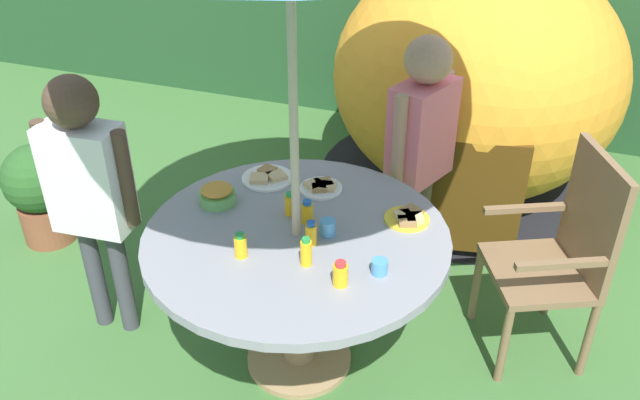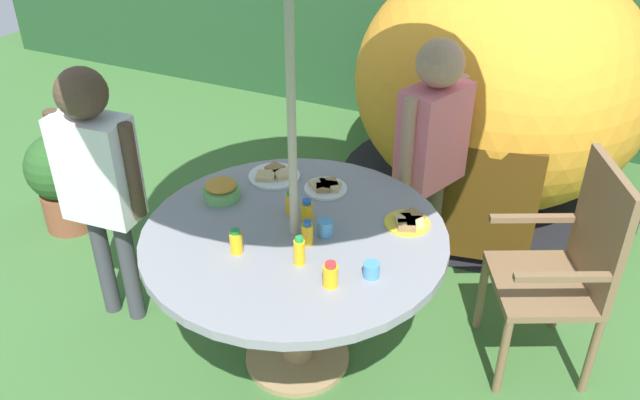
{
  "view_description": "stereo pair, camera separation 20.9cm",
  "coord_description": "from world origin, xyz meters",
  "px_view_note": "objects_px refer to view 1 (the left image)",
  "views": [
    {
      "loc": [
        0.87,
        -2.17,
        2.41
      ],
      "look_at": [
        0.06,
        0.13,
        0.85
      ],
      "focal_mm": 37.71,
      "sensor_mm": 36.0,
      "label": 1
    },
    {
      "loc": [
        1.07,
        -2.1,
        2.41
      ],
      "look_at": [
        0.06,
        0.13,
        0.85
      ],
      "focal_mm": 37.71,
      "sensor_mm": 36.0,
      "label": 2
    }
  ],
  "objects_px": {
    "potted_plant": "(40,189)",
    "juice_bottle_front_edge": "(307,212)",
    "snack_bowl": "(217,194)",
    "juice_bottle_near_right": "(311,234)",
    "wooden_chair": "(562,250)",
    "child_in_white_shirt": "(88,179)",
    "plate_center_front": "(268,177)",
    "plate_far_left": "(321,187)",
    "dome_tent": "(476,75)",
    "juice_bottle_far_right": "(340,274)",
    "juice_bottle_center_back": "(306,252)",
    "cup_near": "(380,267)",
    "garden_table": "(297,258)",
    "plate_mid_right": "(408,218)",
    "child_in_pink_shirt": "(422,132)",
    "juice_bottle_mid_left": "(290,204)",
    "cup_far": "(327,228)",
    "juice_bottle_near_left": "(241,246)"
  },
  "relations": [
    {
      "from": "potted_plant",
      "to": "juice_bottle_front_edge",
      "type": "relative_size",
      "value": 5.66
    },
    {
      "from": "snack_bowl",
      "to": "juice_bottle_near_right",
      "type": "xyz_separation_m",
      "value": [
        0.52,
        -0.16,
        0.01
      ]
    },
    {
      "from": "wooden_chair",
      "to": "child_in_white_shirt",
      "type": "bearing_deg",
      "value": -99.34
    },
    {
      "from": "plate_center_front",
      "to": "juice_bottle_front_edge",
      "type": "height_order",
      "value": "juice_bottle_front_edge"
    },
    {
      "from": "plate_far_left",
      "to": "juice_bottle_front_edge",
      "type": "distance_m",
      "value": 0.28
    },
    {
      "from": "dome_tent",
      "to": "juice_bottle_far_right",
      "type": "xyz_separation_m",
      "value": [
        -0.19,
        -2.27,
        0.03
      ]
    },
    {
      "from": "plate_center_front",
      "to": "juice_bottle_near_right",
      "type": "relative_size",
      "value": 2.25
    },
    {
      "from": "plate_center_front",
      "to": "juice_bottle_center_back",
      "type": "height_order",
      "value": "juice_bottle_center_back"
    },
    {
      "from": "wooden_chair",
      "to": "juice_bottle_front_edge",
      "type": "distance_m",
      "value": 1.18
    },
    {
      "from": "wooden_chair",
      "to": "snack_bowl",
      "type": "bearing_deg",
      "value": -100.49
    },
    {
      "from": "juice_bottle_near_right",
      "to": "cup_near",
      "type": "distance_m",
      "value": 0.33
    },
    {
      "from": "garden_table",
      "to": "juice_bottle_center_back",
      "type": "distance_m",
      "value": 0.29
    },
    {
      "from": "plate_mid_right",
      "to": "child_in_white_shirt",
      "type": "bearing_deg",
      "value": -166.77
    },
    {
      "from": "potted_plant",
      "to": "plate_far_left",
      "type": "relative_size",
      "value": 3.08
    },
    {
      "from": "plate_center_front",
      "to": "plate_mid_right",
      "type": "bearing_deg",
      "value": -9.65
    },
    {
      "from": "child_in_pink_shirt",
      "to": "juice_bottle_mid_left",
      "type": "relative_size",
      "value": 12.25
    },
    {
      "from": "plate_far_left",
      "to": "cup_far",
      "type": "relative_size",
      "value": 2.82
    },
    {
      "from": "cup_far",
      "to": "snack_bowl",
      "type": "bearing_deg",
      "value": 172.18
    },
    {
      "from": "plate_mid_right",
      "to": "plate_far_left",
      "type": "height_order",
      "value": "same"
    },
    {
      "from": "plate_far_left",
      "to": "juice_bottle_near_left",
      "type": "relative_size",
      "value": 1.84
    },
    {
      "from": "plate_center_front",
      "to": "plate_far_left",
      "type": "xyz_separation_m",
      "value": [
        0.28,
        -0.0,
        0.0
      ]
    },
    {
      "from": "child_in_pink_shirt",
      "to": "cup_near",
      "type": "height_order",
      "value": "child_in_pink_shirt"
    },
    {
      "from": "child_in_pink_shirt",
      "to": "juice_bottle_near_right",
      "type": "bearing_deg",
      "value": 5.75
    },
    {
      "from": "cup_near",
      "to": "potted_plant",
      "type": "bearing_deg",
      "value": 164.95
    },
    {
      "from": "plate_far_left",
      "to": "juice_bottle_front_edge",
      "type": "relative_size",
      "value": 1.84
    },
    {
      "from": "juice_bottle_near_right",
      "to": "juice_bottle_mid_left",
      "type": "height_order",
      "value": "juice_bottle_mid_left"
    },
    {
      "from": "plate_mid_right",
      "to": "potted_plant",
      "type": "bearing_deg",
      "value": 175.04
    },
    {
      "from": "juice_bottle_near_right",
      "to": "garden_table",
      "type": "bearing_deg",
      "value": 150.89
    },
    {
      "from": "potted_plant",
      "to": "cup_near",
      "type": "bearing_deg",
      "value": -15.05
    },
    {
      "from": "garden_table",
      "to": "snack_bowl",
      "type": "distance_m",
      "value": 0.48
    },
    {
      "from": "juice_bottle_near_right",
      "to": "cup_far",
      "type": "bearing_deg",
      "value": 63.5
    },
    {
      "from": "dome_tent",
      "to": "juice_bottle_far_right",
      "type": "bearing_deg",
      "value": -105.15
    },
    {
      "from": "child_in_pink_shirt",
      "to": "cup_far",
      "type": "distance_m",
      "value": 0.86
    },
    {
      "from": "juice_bottle_far_right",
      "to": "garden_table",
      "type": "bearing_deg",
      "value": 137.49
    },
    {
      "from": "juice_bottle_front_edge",
      "to": "cup_near",
      "type": "height_order",
      "value": "juice_bottle_front_edge"
    },
    {
      "from": "garden_table",
      "to": "juice_bottle_mid_left",
      "type": "xyz_separation_m",
      "value": [
        -0.08,
        0.13,
        0.18
      ]
    },
    {
      "from": "plate_center_front",
      "to": "juice_bottle_near_left",
      "type": "xyz_separation_m",
      "value": [
        0.14,
        -0.6,
        0.04
      ]
    },
    {
      "from": "child_in_white_shirt",
      "to": "juice_bottle_near_left",
      "type": "xyz_separation_m",
      "value": [
        0.82,
        -0.15,
        -0.07
      ]
    },
    {
      "from": "wooden_chair",
      "to": "cup_far",
      "type": "distance_m",
      "value": 1.1
    },
    {
      "from": "dome_tent",
      "to": "snack_bowl",
      "type": "height_order",
      "value": "dome_tent"
    },
    {
      "from": "wooden_chair",
      "to": "cup_near",
      "type": "relative_size",
      "value": 15.9
    },
    {
      "from": "potted_plant",
      "to": "juice_bottle_far_right",
      "type": "bearing_deg",
      "value": -18.83
    },
    {
      "from": "garden_table",
      "to": "juice_bottle_near_left",
      "type": "bearing_deg",
      "value": -125.25
    },
    {
      "from": "garden_table",
      "to": "child_in_pink_shirt",
      "type": "height_order",
      "value": "child_in_pink_shirt"
    },
    {
      "from": "juice_bottle_near_left",
      "to": "potted_plant",
      "type": "bearing_deg",
      "value": 157.76
    },
    {
      "from": "plate_far_left",
      "to": "juice_bottle_near_left",
      "type": "height_order",
      "value": "juice_bottle_near_left"
    },
    {
      "from": "juice_bottle_center_back",
      "to": "juice_bottle_front_edge",
      "type": "distance_m",
      "value": 0.3
    },
    {
      "from": "child_in_pink_shirt",
      "to": "plate_far_left",
      "type": "bearing_deg",
      "value": -15.23
    },
    {
      "from": "juice_bottle_front_edge",
      "to": "cup_far",
      "type": "distance_m",
      "value": 0.13
    },
    {
      "from": "juice_bottle_near_right",
      "to": "cup_far",
      "type": "height_order",
      "value": "juice_bottle_near_right"
    }
  ]
}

